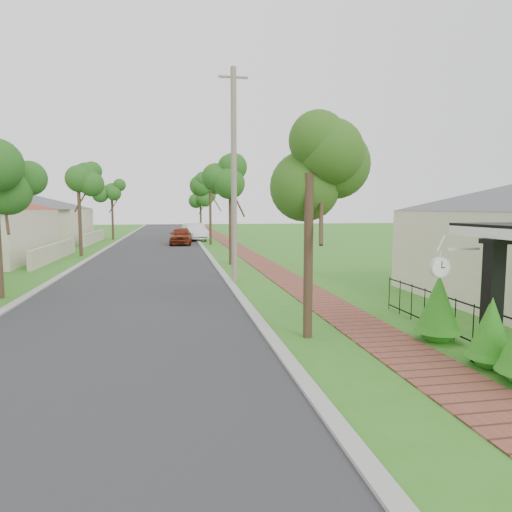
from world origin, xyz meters
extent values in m
plane|color=#36761C|center=(0.00, 0.00, 0.00)|extent=(160.00, 160.00, 0.00)
cube|color=#28282B|center=(-3.00, 20.00, 0.00)|extent=(7.00, 120.00, 0.02)
cube|color=#9E9E99|center=(0.65, 20.00, 0.00)|extent=(0.30, 120.00, 0.10)
cube|color=#9E9E99|center=(-6.65, 20.00, 0.00)|extent=(0.30, 120.00, 0.10)
cube|color=brown|center=(3.25, 20.00, 0.00)|extent=(1.50, 120.00, 0.03)
cube|color=black|center=(4.55, -1.00, 1.26)|extent=(0.30, 0.30, 2.52)
cube|color=black|center=(4.55, -1.00, 0.12)|extent=(0.48, 0.48, 0.24)
cube|color=black|center=(4.55, -1.00, 2.46)|extent=(0.42, 0.42, 0.10)
cube|color=black|center=(4.90, 0.00, 0.95)|extent=(0.03, 8.00, 0.03)
cube|color=black|center=(4.90, 0.00, 0.15)|extent=(0.03, 8.00, 0.03)
cylinder|color=black|center=(4.90, -0.67, 0.50)|extent=(0.02, 0.02, 1.00)
cylinder|color=black|center=(4.90, 0.00, 0.50)|extent=(0.02, 0.02, 1.00)
cylinder|color=black|center=(4.90, 0.67, 0.50)|extent=(0.02, 0.02, 1.00)
cylinder|color=black|center=(4.90, 1.33, 0.50)|extent=(0.02, 0.02, 1.00)
cylinder|color=black|center=(4.90, 2.00, 0.50)|extent=(0.02, 0.02, 1.00)
cylinder|color=black|center=(4.90, 2.67, 0.50)|extent=(0.02, 0.02, 1.00)
cylinder|color=black|center=(4.90, 3.33, 0.50)|extent=(0.02, 0.02, 1.00)
cylinder|color=black|center=(4.90, 4.00, 0.50)|extent=(0.02, 0.02, 1.00)
cylinder|color=#382619|center=(1.50, 16.00, 2.27)|extent=(0.22, 0.22, 4.55)
sphere|color=#214F15|center=(1.50, 16.00, 4.68)|extent=(1.70, 1.70, 1.70)
cylinder|color=#382619|center=(1.50, 30.00, 2.45)|extent=(0.22, 0.22, 4.90)
sphere|color=#214F15|center=(1.50, 30.00, 5.04)|extent=(1.70, 1.70, 1.70)
cylinder|color=#382619|center=(1.50, 44.00, 2.10)|extent=(0.22, 0.22, 4.20)
sphere|color=#214F15|center=(1.50, 44.00, 4.32)|extent=(1.70, 1.70, 1.70)
cylinder|color=#382619|center=(-7.50, 22.00, 2.45)|extent=(0.22, 0.22, 4.90)
sphere|color=#214F15|center=(-7.50, 22.00, 5.04)|extent=(1.70, 1.70, 1.70)
cylinder|color=#382619|center=(-7.50, 38.00, 2.27)|extent=(0.22, 0.22, 4.55)
sphere|color=#214F15|center=(-7.50, 38.00, 4.68)|extent=(1.70, 1.70, 1.70)
sphere|color=#1B7116|center=(4.45, -1.14, 0.30)|extent=(0.71, 0.71, 0.71)
cone|color=#1B7116|center=(4.45, -1.14, 0.85)|extent=(0.81, 0.81, 1.11)
sphere|color=#1B7116|center=(4.45, 0.66, 0.34)|extent=(0.82, 0.82, 0.82)
cone|color=#1B7116|center=(4.45, 0.66, 0.96)|extent=(0.94, 0.94, 1.24)
cube|color=#BFB299|center=(-8.60, 20.00, 0.50)|extent=(0.25, 10.00, 1.00)
cube|color=beige|center=(-15.00, 34.00, 1.50)|extent=(11.00, 10.00, 3.00)
pyramid|color=#4C4C51|center=(-15.00, 34.00, 3.80)|extent=(15.56, 15.56, 1.60)
cube|color=#BFB299|center=(-8.60, 34.00, 0.50)|extent=(0.25, 10.00, 1.00)
imported|color=maroon|center=(-1.00, 30.33, 0.75)|extent=(2.04, 4.48, 1.49)
imported|color=white|center=(0.40, 35.27, 0.81)|extent=(2.51, 5.16, 1.63)
cylinder|color=#382619|center=(1.55, 1.50, 1.95)|extent=(0.22, 0.22, 3.91)
sphere|color=#325F1B|center=(1.55, 1.50, 4.02)|extent=(1.94, 1.94, 1.94)
cylinder|color=gray|center=(0.90, 10.00, 4.37)|extent=(0.24, 0.24, 8.74)
cube|color=gray|center=(0.90, 10.00, 8.34)|extent=(1.20, 0.08, 0.08)
cube|color=silver|center=(4.15, -0.60, 2.28)|extent=(0.70, 0.05, 0.05)
cylinder|color=silver|center=(3.65, -0.60, 2.12)|extent=(0.02, 0.02, 0.30)
cylinder|color=silver|center=(3.65, -0.60, 1.92)|extent=(0.42, 0.10, 0.42)
cylinder|color=white|center=(3.65, -0.66, 1.92)|extent=(0.36, 0.01, 0.36)
cylinder|color=white|center=(3.65, -0.54, 1.92)|extent=(0.36, 0.01, 0.36)
cube|color=black|center=(3.65, -0.67, 1.98)|extent=(0.01, 0.01, 0.14)
cube|color=black|center=(3.69, -0.67, 1.92)|extent=(0.09, 0.01, 0.02)
camera|label=1|loc=(-1.58, -8.84, 3.10)|focal=32.00mm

